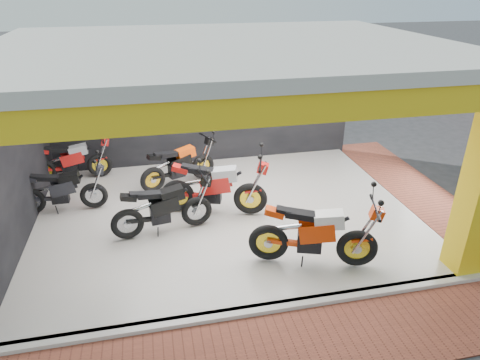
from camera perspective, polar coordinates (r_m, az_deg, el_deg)
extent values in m
plane|color=#2D2D30|center=(7.81, 0.88, -12.22)|extent=(80.00, 80.00, 0.00)
cube|color=silver|center=(9.41, -1.87, -4.65)|extent=(8.00, 6.00, 0.10)
cube|color=beige|center=(8.21, -2.24, 17.27)|extent=(8.40, 6.40, 0.20)
cube|color=black|center=(11.60, -4.84, 10.35)|extent=(8.20, 0.20, 3.50)
cube|color=black|center=(8.97, -28.78, 2.52)|extent=(0.20, 6.20, 3.50)
cube|color=yellow|center=(5.41, 3.54, 9.55)|extent=(8.40, 0.30, 0.40)
cube|color=yellow|center=(9.78, 22.43, 15.02)|extent=(0.30, 6.40, 0.40)
cube|color=silver|center=(7.02, 2.84, -16.89)|extent=(8.00, 0.20, 0.10)
cube|color=brown|center=(6.52, 4.72, -21.62)|extent=(9.00, 1.40, 0.03)
cube|color=brown|center=(11.20, 23.05, -1.81)|extent=(1.40, 7.00, 0.03)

